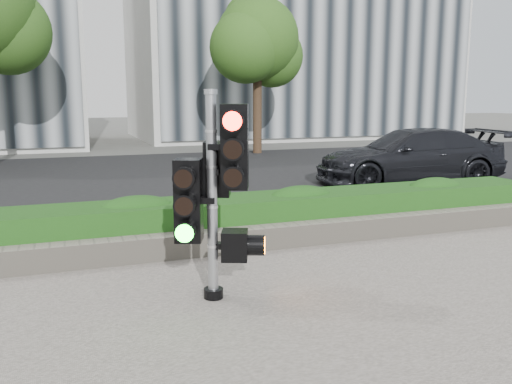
{
  "coord_description": "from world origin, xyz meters",
  "views": [
    {
      "loc": [
        -2.26,
        -5.52,
        2.29
      ],
      "look_at": [
        -0.02,
        0.6,
        1.15
      ],
      "focal_mm": 38.0,
      "sensor_mm": 36.0,
      "label": 1
    }
  ],
  "objects": [
    {
      "name": "stone_wall",
      "position": [
        0.0,
        1.9,
        0.2
      ],
      "size": [
        12.0,
        0.32,
        0.34
      ],
      "primitive_type": "cube",
      "color": "gray",
      "rests_on": "sidewalk"
    },
    {
      "name": "traffic_signal",
      "position": [
        -0.65,
        0.19,
        1.33
      ],
      "size": [
        0.87,
        0.73,
        2.34
      ],
      "rotation": [
        0.0,
        0.0,
        -0.38
      ],
      "color": "black",
      "rests_on": "sidewalk"
    },
    {
      "name": "road",
      "position": [
        0.0,
        10.0,
        0.01
      ],
      "size": [
        60.0,
        13.0,
        0.02
      ],
      "primitive_type": "cube",
      "color": "black",
      "rests_on": "ground"
    },
    {
      "name": "hedge",
      "position": [
        0.0,
        2.55,
        0.37
      ],
      "size": [
        12.0,
        1.0,
        0.68
      ],
      "primitive_type": "cube",
      "color": "#327223",
      "rests_on": "sidewalk"
    },
    {
      "name": "building_right",
      "position": [
        11.0,
        25.0,
        6.0
      ],
      "size": [
        18.0,
        10.0,
        12.0
      ],
      "primitive_type": "cube",
      "color": "#B7B7B2",
      "rests_on": "ground"
    },
    {
      "name": "curb",
      "position": [
        0.0,
        3.15,
        0.06
      ],
      "size": [
        60.0,
        0.25,
        0.12
      ],
      "primitive_type": "cube",
      "color": "gray",
      "rests_on": "ground"
    },
    {
      "name": "car_dark",
      "position": [
        6.52,
        6.55,
        0.75
      ],
      "size": [
        5.25,
        2.69,
        1.46
      ],
      "primitive_type": "imported",
      "rotation": [
        0.0,
        0.0,
        -1.7
      ],
      "color": "black",
      "rests_on": "road"
    },
    {
      "name": "tree_right",
      "position": [
        5.48,
        15.55,
        4.48
      ],
      "size": [
        4.1,
        3.58,
        6.53
      ],
      "color": "black",
      "rests_on": "ground"
    },
    {
      "name": "ground",
      "position": [
        0.0,
        0.0,
        0.0
      ],
      "size": [
        120.0,
        120.0,
        0.0
      ],
      "primitive_type": "plane",
      "color": "#51514C",
      "rests_on": "ground"
    }
  ]
}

